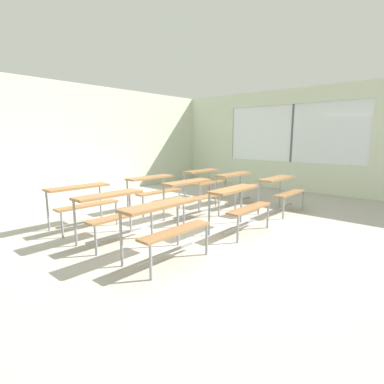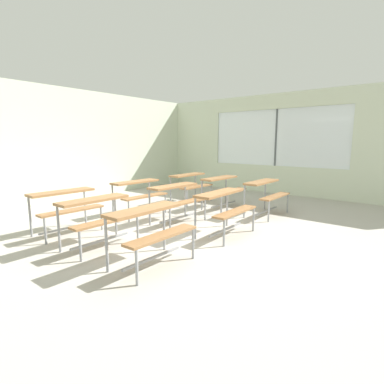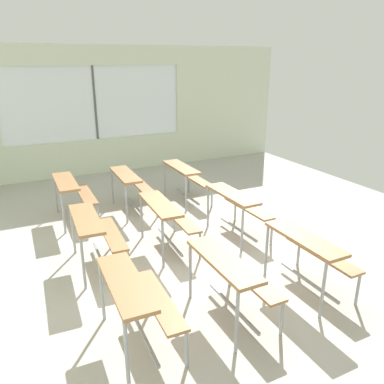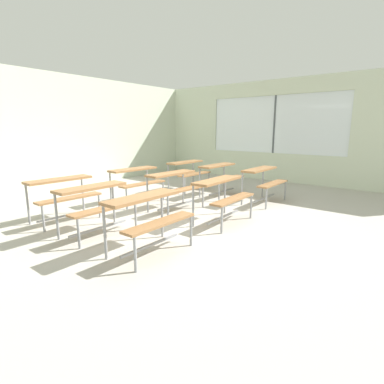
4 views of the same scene
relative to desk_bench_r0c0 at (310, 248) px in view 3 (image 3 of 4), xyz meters
The scene contains 11 objects.
ground 1.48m from the desk_bench_r0c0, 24.06° to the left, with size 10.00×9.00×0.05m, color #ADA89E.
wall_right 6.32m from the desk_bench_r0c0, ahead, with size 0.12×9.00×3.00m.
desk_bench_r0c0 is the anchor object (origin of this frame).
desk_bench_r0c1 1.67m from the desk_bench_r0c0, ahead, with size 1.11×0.61×0.74m.
desk_bench_r0c2 3.42m from the desk_bench_r0c0, ahead, with size 1.10×0.60×0.74m.
desk_bench_r1c0 1.11m from the desk_bench_r0c0, 91.34° to the left, with size 1.10×0.59×0.74m.
desk_bench_r1c1 2.08m from the desk_bench_r0c0, 32.13° to the left, with size 1.13×0.64×0.74m.
desk_bench_r1c2 3.60m from the desk_bench_r0c0, 18.05° to the left, with size 1.12×0.62×0.74m.
desk_bench_r2c0 2.15m from the desk_bench_r0c0, 89.49° to the left, with size 1.12×0.63×0.74m.
desk_bench_r2c1 2.76m from the desk_bench_r0c0, 51.86° to the left, with size 1.13×0.65×0.74m.
desk_bench_r2c2 4.08m from the desk_bench_r0c0, 31.87° to the left, with size 1.11×0.61×0.74m.
Camera 3 is at (-4.27, 2.51, 2.70)m, focal length 35.73 mm.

